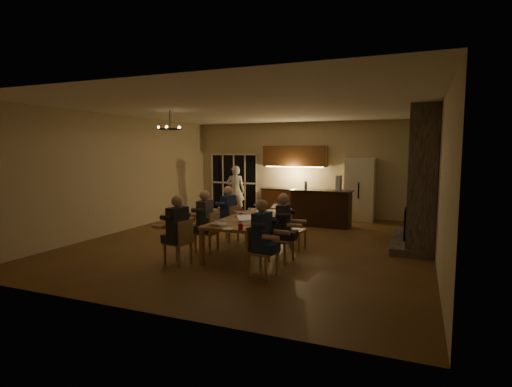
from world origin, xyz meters
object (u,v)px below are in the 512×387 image
object	(u,v)px
redcup_near	(241,227)
can_cola	(268,207)
redcup_mid	(241,211)
can_right	(271,214)
chair_left_mid	(207,232)
chair_right_near	(263,252)
bar_bottle	(306,185)
bar_island	(321,208)
can_silver	(240,220)
plate_far	(277,214)
bar_blender	(339,183)
chandelier	(170,129)
dining_table	(251,234)
laptop_b	(247,219)
person_left_mid	(205,222)
mug_mid	(267,212)
laptop_d	(262,214)
mug_front	(241,219)
refrigerator	(360,189)
chair_right_mid	(281,240)
chair_left_far	(228,223)
mug_back	(250,210)
plate_near	(257,222)
person_left_far	(228,214)
chair_left_near	(178,242)
person_right_near	(262,238)
chair_right_far	(295,230)
person_left_near	(178,231)
laptop_c	(243,211)
laptop_f	(277,207)
laptop_e	(263,206)
standing_person	(236,191)
laptop_a	(220,219)
person_right_mid	(283,227)

from	to	relation	value
redcup_near	can_cola	bearing A→B (deg)	99.89
redcup_mid	can_right	distance (m)	0.80
chair_left_mid	chair_right_near	xyz separation A→B (m)	(1.77, -1.13, 0.00)
redcup_mid	bar_bottle	bearing A→B (deg)	76.81
chair_left_mid	can_right	size ratio (longest dim) A/B	7.42
bar_island	chair_left_mid	size ratio (longest dim) A/B	2.03
can_silver	plate_far	distance (m)	1.42
can_silver	chair_left_mid	bearing A→B (deg)	166.84
bar_bottle	bar_blender	distance (m)	0.98
chandelier	redcup_mid	bearing A→B (deg)	9.35
dining_table	laptop_b	xyz separation A→B (m)	(0.25, -0.82, 0.49)
chair_right_near	can_silver	size ratio (longest dim) A/B	7.42
person_left_mid	mug_mid	xyz separation A→B (m)	(1.02, 1.14, 0.11)
laptop_d	mug_front	size ratio (longest dim) A/B	3.20
refrigerator	bar_bottle	bearing A→B (deg)	-134.74
chair_left_mid	redcup_mid	world-z (taller)	chair_left_mid
chair_right_mid	chair_left_far	bearing A→B (deg)	66.68
refrigerator	mug_back	xyz separation A→B (m)	(-2.04, -4.19, -0.20)
chair_left_far	plate_near	bearing A→B (deg)	58.09
person_left_far	chair_left_near	bearing A→B (deg)	2.83
chair_right_mid	mug_front	distance (m)	0.99
person_right_near	chair_right_far	bearing A→B (deg)	5.57
person_left_near	mug_back	bearing A→B (deg)	178.97
chair_right_near	laptop_c	size ratio (longest dim) A/B	2.78
laptop_c	laptop_f	bearing A→B (deg)	-119.25
laptop_e	standing_person	bearing A→B (deg)	-52.79
bar_bottle	bar_blender	bearing A→B (deg)	2.76
standing_person	bar_blender	size ratio (longest dim) A/B	3.98
refrigerator	plate_near	size ratio (longest dim) A/B	7.99
laptop_a	mug_back	world-z (taller)	laptop_a
mug_mid	bar_blender	xyz separation A→B (m)	(1.12, 2.95, 0.50)
redcup_near	person_right_near	bearing A→B (deg)	-26.82
chandelier	mug_back	xyz separation A→B (m)	(1.83, 0.60, -1.95)
mug_front	bar_bottle	xyz separation A→B (m)	(0.32, 3.98, 0.40)
dining_table	laptop_e	bearing A→B (deg)	98.57
bar_island	mug_front	size ratio (longest dim) A/B	18.08
person_right_mid	chair_left_near	bearing A→B (deg)	114.55
chandelier	laptop_e	world-z (taller)	chandelier
person_left_mid	bar_blender	bearing A→B (deg)	146.54
chandelier	mug_front	world-z (taller)	chandelier
person_left_far	mug_mid	size ratio (longest dim) A/B	13.80
standing_person	laptop_a	distance (m)	5.74
person_left_mid	can_right	xyz separation A→B (m)	(1.24, 0.82, 0.12)
chair_left_mid	person_left_near	world-z (taller)	person_left_near
chair_left_far	person_right_mid	distance (m)	2.16
plate_far	bar_blender	world-z (taller)	bar_blender
dining_table	can_right	bearing A→B (deg)	37.61
standing_person	laptop_b	distance (m)	5.74
laptop_a	can_right	xyz separation A→B (m)	(0.60, 1.33, -0.05)
plate_near	laptop_a	bearing A→B (deg)	-140.07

